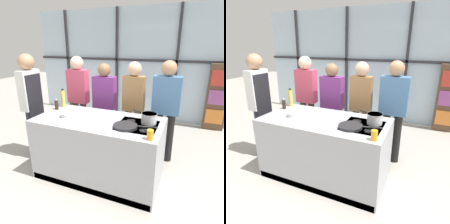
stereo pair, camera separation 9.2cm
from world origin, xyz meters
The scene contains 16 objects.
ground_plane centered at (0.00, 0.00, 0.00)m, with size 18.00×18.00×0.00m, color #ADA89E.
back_window_wall centered at (0.00, 2.79, 1.40)m, with size 6.40×0.10×2.80m.
bookshelf centered at (1.74, 2.61, 0.77)m, with size 0.44×0.19×1.53m.
demo_island centered at (0.00, 0.00, 0.46)m, with size 1.82×0.89×0.93m.
chef centered at (-1.27, 0.09, 1.07)m, with size 0.25×0.37×1.80m.
spectator_far_left centered at (-0.82, 0.83, 1.01)m, with size 0.39×0.24×1.73m.
spectator_center_left centered at (-0.27, 0.83, 0.93)m, with size 0.41×0.23×1.62m.
spectator_center_right centered at (0.27, 0.83, 0.98)m, with size 0.37×0.23×1.67m.
spectator_far_right centered at (0.82, 0.83, 0.97)m, with size 0.44×0.24×1.71m.
frying_pan centered at (0.45, -0.12, 0.95)m, with size 0.56×0.31×0.04m.
saucepan centered at (0.69, 0.13, 1.00)m, with size 0.36×0.25×0.14m.
white_plate centered at (-0.37, -0.29, 0.94)m, with size 0.27×0.27×0.01m, color white.
mixing_bowl centered at (-0.45, -0.06, 0.96)m, with size 0.23×0.23×0.06m.
oil_bottle centered at (-0.81, 0.33, 1.07)m, with size 0.07×0.07×0.30m.
pepper_grinder centered at (-0.82, 0.15, 1.01)m, with size 0.06×0.06×0.18m.
juice_glass_near centered at (0.81, -0.34, 0.99)m, with size 0.07×0.07×0.12m, color orange.
Camera 1 is at (1.18, -2.37, 1.96)m, focal length 32.00 mm.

